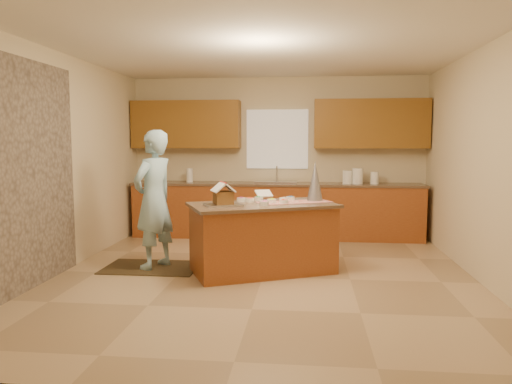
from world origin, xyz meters
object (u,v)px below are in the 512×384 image
boy (154,199)px  gingerbread_house (223,196)px  island_base (263,239)px  tinsel_tree (315,181)px

boy → gingerbread_house: (0.94, -0.29, 0.09)m
island_base → boy: size_ratio=0.96×
tinsel_tree → gingerbread_house: 1.25m
island_base → boy: 1.46m
tinsel_tree → gingerbread_house: bearing=-151.1°
island_base → tinsel_tree: bearing=3.7°
tinsel_tree → boy: boy is taller
tinsel_tree → boy: (-2.02, -0.31, -0.23)m
gingerbread_house → tinsel_tree: bearing=28.9°
boy → gingerbread_house: 0.99m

